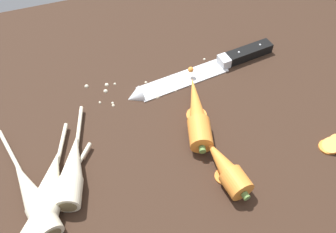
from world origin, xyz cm
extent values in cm
cube|color=#332116|center=(0.00, 0.00, -2.00)|extent=(120.00, 90.00, 4.00)
cube|color=silver|center=(6.74, 7.61, 0.25)|extent=(20.41, 7.02, 0.50)
cone|color=silver|center=(-4.36, 6.12, 0.25)|extent=(3.50, 4.32, 3.96)
cube|color=silver|center=(16.66, 8.94, 1.10)|extent=(2.37, 3.18, 2.20)
cube|color=black|center=(23.10, 9.81, 1.10)|extent=(11.27, 4.24, 2.20)
sphere|color=silver|center=(20.32, 9.43, 2.20)|extent=(0.50, 0.50, 0.50)
sphere|color=silver|center=(25.87, 10.18, 2.20)|extent=(0.50, 0.50, 0.50)
cylinder|color=orange|center=(4.02, -8.07, 2.10)|extent=(5.62, 6.78, 4.20)
cone|color=orange|center=(5.91, -1.29, 2.10)|extent=(7.62, 14.63, 3.99)
sphere|color=orange|center=(8.48, 7.94, 2.10)|extent=(1.20, 1.20, 1.20)
cylinder|color=#5B7F3D|center=(3.08, -11.48, 2.10)|extent=(1.42, 1.29, 1.20)
cylinder|color=orange|center=(5.80, -19.36, 2.10)|extent=(4.74, 4.71, 4.20)
cone|color=orange|center=(5.11, -14.40, 2.10)|extent=(5.34, 10.47, 3.99)
sphere|color=orange|center=(4.17, -7.65, 2.10)|extent=(1.20, 1.20, 1.20)
cylinder|color=#5B7F3D|center=(6.18, -22.02, 2.10)|extent=(1.33, 1.16, 1.20)
cylinder|color=beige|center=(-24.25, -13.33, 2.00)|extent=(5.28, 5.60, 4.00)
cone|color=beige|center=(-22.17, -7.39, 2.00)|extent=(6.25, 8.86, 3.80)
cylinder|color=beige|center=(-20.03, -1.30, 1.10)|extent=(3.55, 8.46, 0.70)
cylinder|color=brown|center=(-25.00, -15.47, 2.00)|extent=(2.74, 1.21, 2.80)
cylinder|color=beige|center=(-25.70, -16.50, 2.00)|extent=(5.93, 6.02, 4.00)
cone|color=beige|center=(-21.85, -11.55, 2.00)|extent=(7.92, 8.67, 3.80)
cylinder|color=beige|center=(-17.91, -6.48, 1.10)|extent=(5.88, 7.29, 0.70)
cylinder|color=beige|center=(-20.28, -12.13, 2.00)|extent=(5.23, 5.91, 4.00)
cone|color=beige|center=(-18.36, -5.45, 2.00)|extent=(6.11, 9.60, 3.80)
cylinder|color=beige|center=(-16.39, 1.40, 1.10)|extent=(3.33, 9.44, 0.70)
cylinder|color=brown|center=(-20.97, -14.53, 2.00)|extent=(2.77, 1.06, 2.80)
cylinder|color=beige|center=(-24.70, -15.55, 2.00)|extent=(5.39, 6.47, 4.00)
cone|color=beige|center=(-26.84, -8.10, 2.00)|extent=(6.39, 10.58, 3.80)
cylinder|color=beige|center=(-29.03, -0.47, 1.10)|extent=(3.64, 10.50, 0.70)
cylinder|color=orange|center=(25.37, -17.25, 0.35)|extent=(3.15, 3.15, 0.70)
cylinder|color=orange|center=(25.99, -17.46, 0.60)|extent=(3.29, 3.26, 1.85)
cylinder|color=orange|center=(5.01, -16.64, 0.35)|extent=(3.13, 3.13, 0.70)
cylinder|color=#FF9E2B|center=(5.01, -16.64, 0.62)|extent=(1.31, 1.31, 0.16)
cylinder|color=orange|center=(5.72, -2.48, 0.35)|extent=(3.99, 3.99, 0.70)
cylinder|color=#FF9E2B|center=(5.72, -2.48, 0.62)|extent=(1.68, 1.68, 0.16)
sphere|color=beige|center=(13.45, 10.22, 0.23)|extent=(0.46, 0.46, 0.46)
sphere|color=beige|center=(-9.55, 9.70, 0.44)|extent=(0.88, 0.88, 0.88)
sphere|color=beige|center=(0.00, 4.65, 0.42)|extent=(0.84, 0.84, 0.84)
sphere|color=beige|center=(10.67, 7.94, 0.44)|extent=(0.87, 0.87, 0.87)
sphere|color=beige|center=(-7.23, 11.13, 0.27)|extent=(0.55, 0.55, 0.55)
sphere|color=beige|center=(-12.98, 12.38, 0.42)|extent=(0.85, 0.85, 0.85)
sphere|color=beige|center=(12.53, 7.89, 0.28)|extent=(0.57, 0.57, 0.57)
sphere|color=beige|center=(4.09, 5.89, 0.31)|extent=(0.62, 0.62, 0.62)
sphere|color=beige|center=(-0.96, 9.38, 0.29)|extent=(0.58, 0.58, 0.58)
sphere|color=beige|center=(-11.34, 7.04, 0.27)|extent=(0.54, 0.54, 0.54)
sphere|color=beige|center=(-8.97, 6.06, 0.27)|extent=(0.54, 0.54, 0.54)
sphere|color=beige|center=(6.20, 7.05, 0.45)|extent=(0.89, 0.89, 0.89)
sphere|color=beige|center=(4.15, 5.13, 0.26)|extent=(0.51, 0.51, 0.51)
sphere|color=beige|center=(-8.98, 5.38, 0.29)|extent=(0.59, 0.59, 0.59)
sphere|color=beige|center=(-8.91, 11.39, 0.42)|extent=(0.84, 0.84, 0.84)
sphere|color=beige|center=(-2.27, 5.25, 0.30)|extent=(0.61, 0.61, 0.61)
sphere|color=beige|center=(13.42, 12.00, 0.29)|extent=(0.58, 0.58, 0.58)
sphere|color=beige|center=(-1.33, 5.57, 0.30)|extent=(0.59, 0.59, 0.59)
camera|label=1|loc=(-14.68, -44.33, 56.24)|focal=39.98mm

